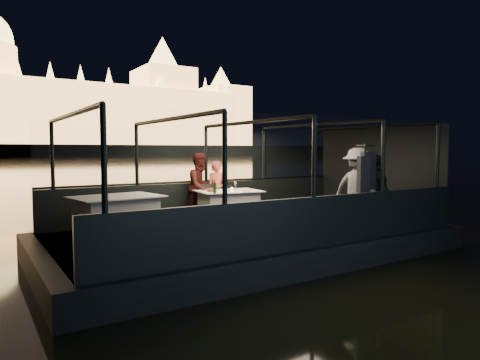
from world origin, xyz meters
TOP-DOWN VIEW (x-y plane):
  - river_water at (0.00, 80.00)m, footprint 500.00×500.00m
  - boat_hull at (0.00, 0.00)m, footprint 8.60×4.40m
  - boat_deck at (0.00, 0.00)m, footprint 8.00×4.00m
  - gunwale_port at (0.00, 2.00)m, footprint 8.00×0.08m
  - gunwale_starboard at (0.00, -2.00)m, footprint 8.00×0.08m
  - cabin_glass_port at (0.00, 2.00)m, footprint 8.00×0.02m
  - cabin_glass_starboard at (0.00, -2.00)m, footprint 8.00×0.02m
  - cabin_roof_glass at (0.00, 0.00)m, footprint 8.00×4.00m
  - end_wall_fore at (-4.00, 0.00)m, footprint 0.02×4.00m
  - end_wall_aft at (4.00, 0.00)m, footprint 0.02×4.00m
  - canopy_ribs at (0.00, 0.00)m, footprint 8.00×4.00m
  - dining_table_central at (0.05, 0.99)m, footprint 1.59×1.25m
  - dining_table_aft at (-2.72, 0.52)m, footprint 1.74×1.37m
  - chair_port_left at (-0.26, 1.44)m, footprint 0.44×0.44m
  - chair_port_right at (0.38, 1.44)m, footprint 0.45×0.45m
  - coat_stand at (1.70, -1.64)m, footprint 0.61×0.54m
  - person_woman_coral at (0.15, 1.71)m, footprint 0.60×0.50m
  - person_man_maroon at (-0.30, 1.71)m, footprint 0.92×0.80m
  - passenger_stripe at (2.11, -1.08)m, footprint 0.86×1.25m
  - passenger_dark at (2.72, -1.07)m, footprint 0.71×1.03m
  - wine_bottle at (-0.55, 0.57)m, footprint 0.07×0.07m
  - bread_basket at (-0.44, 0.91)m, footprint 0.25×0.25m
  - amber_candle at (0.03, 0.81)m, footprint 0.07×0.07m
  - plate_near at (0.31, 0.63)m, footprint 0.23×0.23m
  - plate_far at (-0.35, 0.96)m, footprint 0.28×0.28m
  - wine_glass_white at (-0.40, 0.68)m, footprint 0.07×0.07m
  - wine_glass_red at (0.21, 0.93)m, footprint 0.09×0.09m
  - wine_glass_empty at (-0.02, 0.57)m, footprint 0.07×0.07m

SIDE VIEW (x-z plane):
  - river_water at x=0.00m, z-range 0.00..0.00m
  - boat_hull at x=0.00m, z-range -0.50..0.50m
  - boat_deck at x=0.00m, z-range 0.46..0.50m
  - dining_table_central at x=0.05m, z-range 0.50..1.27m
  - dining_table_aft at x=-2.72m, z-range 0.46..1.31m
  - gunwale_port at x=0.00m, z-range 0.50..1.40m
  - gunwale_starboard at x=0.00m, z-range 0.50..1.40m
  - chair_port_left at x=-0.26m, z-range 0.51..1.39m
  - chair_port_right at x=0.38m, z-range 0.54..1.36m
  - person_woman_coral at x=0.15m, z-range 0.53..1.97m
  - person_man_maroon at x=-0.30m, z-range 0.43..2.07m
  - plate_near at x=0.31m, z-range 1.27..1.28m
  - plate_far at x=-0.35m, z-range 1.27..1.28m
  - bread_basket at x=-0.44m, z-range 1.26..1.35m
  - amber_candle at x=0.03m, z-range 1.27..1.34m
  - passenger_stripe at x=2.11m, z-range 0.47..2.23m
  - passenger_dark at x=2.72m, z-range 0.54..2.16m
  - wine_glass_white at x=-0.40m, z-range 1.27..1.45m
  - wine_glass_red at x=0.21m, z-range 1.26..1.46m
  - wine_glass_empty at x=-0.02m, z-range 1.26..1.46m
  - coat_stand at x=1.70m, z-range 0.47..2.33m
  - wine_bottle at x=-0.55m, z-range 1.27..1.56m
  - end_wall_fore at x=-4.00m, z-range 0.50..2.80m
  - end_wall_aft at x=4.00m, z-range 0.50..2.80m
  - canopy_ribs at x=0.00m, z-range 0.50..2.80m
  - cabin_glass_port at x=0.00m, z-range 1.40..2.80m
  - cabin_glass_starboard at x=0.00m, z-range 1.40..2.80m
  - cabin_roof_glass at x=0.00m, z-range 2.79..2.81m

